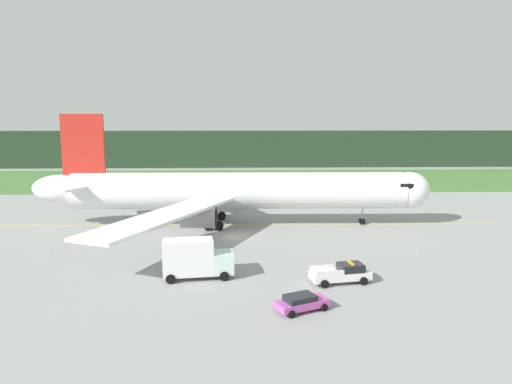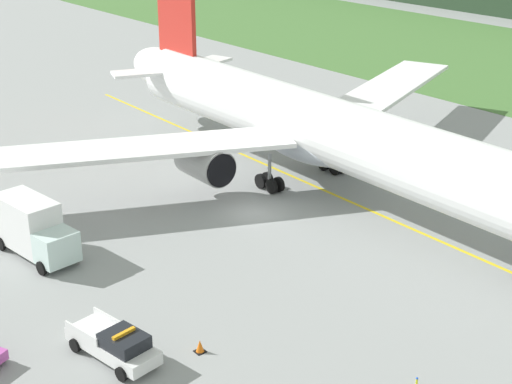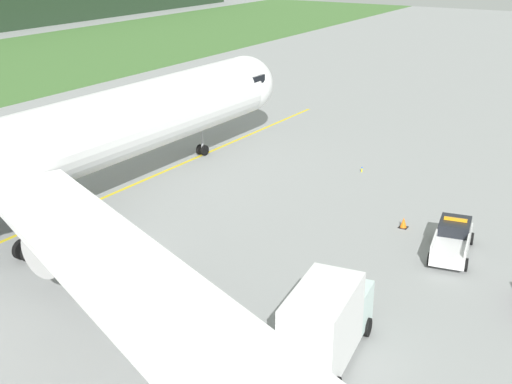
{
  "view_description": "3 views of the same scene",
  "coord_description": "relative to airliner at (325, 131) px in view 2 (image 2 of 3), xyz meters",
  "views": [
    {
      "loc": [
        0.76,
        -57.64,
        14.91
      ],
      "look_at": [
        3.09,
        6.3,
        4.91
      ],
      "focal_mm": 32.2,
      "sensor_mm": 36.0,
      "label": 1
    },
    {
      "loc": [
        40.97,
        -32.51,
        22.91
      ],
      "look_at": [
        4.95,
        -3.71,
        4.17
      ],
      "focal_mm": 54.29,
      "sensor_mm": 36.0,
      "label": 2
    },
    {
      "loc": [
        -26.97,
        -25.9,
        17.63
      ],
      "look_at": [
        6.69,
        -5.69,
        2.82
      ],
      "focal_mm": 47.37,
      "sensor_mm": 36.0,
      "label": 3
    }
  ],
  "objects": [
    {
      "name": "taxiway_edge_light_east",
      "position": [
        21.44,
        -13.94,
        -4.64
      ],
      "size": [
        0.12,
        0.12,
        0.44
      ],
      "color": "yellow",
      "rests_on": "ground"
    },
    {
      "name": "catering_truck",
      "position": [
        -3.42,
        -22.55,
        -2.91
      ],
      "size": [
        6.86,
        3.38,
        3.96
      ],
      "color": "silver",
      "rests_on": "ground"
    },
    {
      "name": "taxiway_edge_light_west",
      "position": [
        -20.56,
        -13.94,
        -4.63
      ],
      "size": [
        0.12,
        0.12,
        0.46
      ],
      "color": "yellow",
      "rests_on": "ground"
    },
    {
      "name": "taxiway_centerline_main",
      "position": [
        0.74,
        -0.01,
        -4.87
      ],
      "size": [
        75.26,
        1.6,
        0.01
      ],
      "primitive_type": "cube",
      "rotation": [
        0.0,
        0.0,
        -0.02
      ],
      "color": "yellow",
      "rests_on": "ground"
    },
    {
      "name": "airliner",
      "position": [
        0.0,
        0.0,
        0.0
      ],
      "size": [
        56.7,
        53.3,
        15.82
      ],
      "color": "white",
      "rests_on": "ground"
    },
    {
      "name": "ground",
      "position": [
        0.09,
        -7.15,
        -4.88
      ],
      "size": [
        320.0,
        320.0,
        0.0
      ],
      "primitive_type": "plane",
      "color": "gray"
    },
    {
      "name": "ops_pickup_truck",
      "position": [
        10.35,
        -24.3,
        -3.97
      ],
      "size": [
        5.8,
        2.95,
        1.94
      ],
      "color": "silver",
      "rests_on": "ground"
    },
    {
      "name": "apron_cone",
      "position": [
        12.5,
        -20.56,
        -4.54
      ],
      "size": [
        0.56,
        0.56,
        0.7
      ],
      "color": "black",
      "rests_on": "ground"
    }
  ]
}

